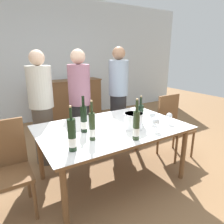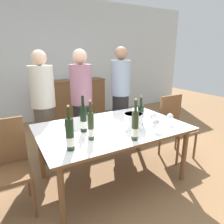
{
  "view_description": "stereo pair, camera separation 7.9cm",
  "coord_description": "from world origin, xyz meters",
  "views": [
    {
      "loc": [
        -1.18,
        -1.92,
        1.58
      ],
      "look_at": [
        0.0,
        0.0,
        0.9
      ],
      "focal_mm": 32.0,
      "sensor_mm": 36.0,
      "label": 1
    },
    {
      "loc": [
        -1.12,
        -1.96,
        1.58
      ],
      "look_at": [
        0.0,
        0.0,
        0.9
      ],
      "focal_mm": 32.0,
      "sensor_mm": 36.0,
      "label": 2
    }
  ],
  "objects": [
    {
      "name": "back_wall",
      "position": [
        0.0,
        2.93,
        1.4
      ],
      "size": [
        8.0,
        0.1,
        2.8
      ],
      "color": "silver",
      "rests_on": "ground_plane"
    },
    {
      "name": "wine_bottle_4",
      "position": [
        0.01,
        -0.45,
        0.87
      ],
      "size": [
        0.07,
        0.07,
        0.43
      ],
      "color": "#28381E",
      "rests_on": "dining_table"
    },
    {
      "name": "ice_bucket",
      "position": [
        0.17,
        -0.2,
        0.82
      ],
      "size": [
        0.22,
        0.22,
        0.19
      ],
      "color": "white",
      "rests_on": "dining_table"
    },
    {
      "name": "wine_glass_0",
      "position": [
        0.48,
        -0.18,
        0.83
      ],
      "size": [
        0.08,
        0.08,
        0.15
      ],
      "color": "white",
      "rests_on": "dining_table"
    },
    {
      "name": "wine_bottle_2",
      "position": [
        -0.63,
        -0.34,
        0.86
      ],
      "size": [
        0.08,
        0.08,
        0.42
      ],
      "color": "black",
      "rests_on": "dining_table"
    },
    {
      "name": "wine_bottle_1",
      "position": [
        0.33,
        -0.13,
        0.84
      ],
      "size": [
        0.08,
        0.08,
        0.36
      ],
      "color": "#1E3323",
      "rests_on": "dining_table"
    },
    {
      "name": "person_host",
      "position": [
        -0.61,
        0.88,
        0.81
      ],
      "size": [
        0.33,
        0.33,
        1.61
      ],
      "color": "#51473D",
      "rests_on": "ground_plane"
    },
    {
      "name": "wine_glass_2",
      "position": [
        0.35,
        -0.38,
        0.83
      ],
      "size": [
        0.08,
        0.08,
        0.15
      ],
      "color": "white",
      "rests_on": "dining_table"
    },
    {
      "name": "wine_bottle_3",
      "position": [
        -0.37,
        -0.22,
        0.86
      ],
      "size": [
        0.07,
        0.07,
        0.41
      ],
      "color": "#28381E",
      "rests_on": "dining_table"
    },
    {
      "name": "person_guest_right",
      "position": [
        0.67,
        0.88,
        0.84
      ],
      "size": [
        0.33,
        0.33,
        1.67
      ],
      "color": "#262628",
      "rests_on": "ground_plane"
    },
    {
      "name": "ground_plane",
      "position": [
        0.0,
        0.0,
        0.0
      ],
      "size": [
        12.0,
        12.0,
        0.0
      ],
      "primitive_type": "plane",
      "color": "olive"
    },
    {
      "name": "person_guest_left",
      "position": [
        -0.04,
        0.88,
        0.82
      ],
      "size": [
        0.33,
        0.33,
        1.63
      ],
      "color": "#262628",
      "rests_on": "ground_plane"
    },
    {
      "name": "wine_bottle_0",
      "position": [
        -0.36,
        0.02,
        0.87
      ],
      "size": [
        0.08,
        0.08,
        0.41
      ],
      "color": "black",
      "rests_on": "dining_table"
    },
    {
      "name": "dining_table",
      "position": [
        0.0,
        0.0,
        0.66
      ],
      "size": [
        1.74,
        1.12,
        0.72
      ],
      "color": "brown",
      "rests_on": "ground_plane"
    },
    {
      "name": "chair_right_end",
      "position": [
        1.16,
        0.09,
        0.53
      ],
      "size": [
        0.42,
        0.42,
        0.95
      ],
      "color": "brown",
      "rests_on": "ground_plane"
    },
    {
      "name": "sideboard_cabinet",
      "position": [
        0.41,
        2.64,
        0.48
      ],
      "size": [
        1.55,
        0.46,
        0.95
      ],
      "color": "brown",
      "rests_on": "ground_plane"
    },
    {
      "name": "chair_left_end",
      "position": [
        -1.16,
        0.09,
        0.54
      ],
      "size": [
        0.42,
        0.42,
        0.95
      ],
      "color": "brown",
      "rests_on": "ground_plane"
    },
    {
      "name": "wine_glass_1",
      "position": [
        0.66,
        -0.29,
        0.82
      ],
      "size": [
        0.08,
        0.08,
        0.14
      ],
      "color": "white",
      "rests_on": "dining_table"
    }
  ]
}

